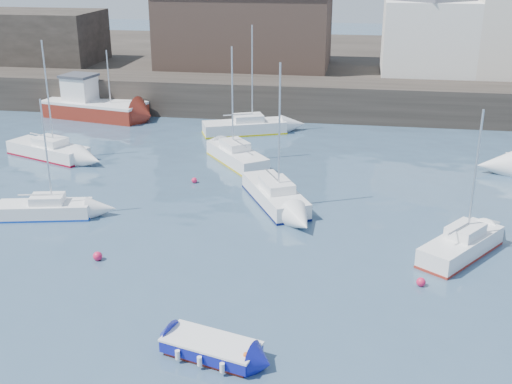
# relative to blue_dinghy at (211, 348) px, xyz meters

# --- Properties ---
(water) EXTENTS (220.00, 220.00, 0.00)m
(water) POSITION_rel_blue_dinghy_xyz_m (-0.43, 0.63, -0.37)
(water) COLOR #2D4760
(water) RESTS_ON ground
(quay_wall) EXTENTS (90.00, 5.00, 3.00)m
(quay_wall) POSITION_rel_blue_dinghy_xyz_m (-0.43, 35.63, 1.13)
(quay_wall) COLOR #28231E
(quay_wall) RESTS_ON ground
(land_strip) EXTENTS (90.00, 32.00, 2.80)m
(land_strip) POSITION_rel_blue_dinghy_xyz_m (-0.43, 53.63, 1.03)
(land_strip) COLOR #28231E
(land_strip) RESTS_ON ground
(bldg_east_d) EXTENTS (11.14, 11.14, 8.95)m
(bldg_east_d) POSITION_rel_blue_dinghy_xyz_m (10.57, 42.13, 7.00)
(bldg_east_d) COLOR white
(bldg_east_d) RESTS_ON land_strip
(warehouse) EXTENTS (16.40, 10.40, 7.60)m
(warehouse) POSITION_rel_blue_dinghy_xyz_m (-6.43, 43.63, 6.25)
(warehouse) COLOR #3D2D26
(warehouse) RESTS_ON land_strip
(bldg_west) EXTENTS (14.00, 8.00, 5.00)m
(bldg_west) POSITION_rel_blue_dinghy_xyz_m (-28.43, 42.63, 4.93)
(bldg_west) COLOR #353028
(bldg_west) RESTS_ON land_strip
(blue_dinghy) EXTENTS (3.75, 2.38, 0.66)m
(blue_dinghy) POSITION_rel_blue_dinghy_xyz_m (0.00, 0.00, 0.00)
(blue_dinghy) COLOR maroon
(blue_dinghy) RESTS_ON ground
(fishing_boat) EXTENTS (9.26, 5.01, 5.81)m
(fishing_boat) POSITION_rel_blue_dinghy_xyz_m (-17.86, 32.19, 0.76)
(fishing_boat) COLOR maroon
(fishing_boat) RESTS_ON ground
(sailboat_a) EXTENTS (5.20, 2.63, 6.47)m
(sailboat_a) POSITION_rel_blue_dinghy_xyz_m (-11.71, 10.97, 0.09)
(sailboat_a) COLOR white
(sailboat_a) RESTS_ON ground
(sailboat_b) EXTENTS (4.65, 6.50, 8.07)m
(sailboat_b) POSITION_rel_blue_dinghy_xyz_m (0.29, 14.95, 0.16)
(sailboat_b) COLOR white
(sailboat_b) RESTS_ON ground
(sailboat_c) EXTENTS (4.49, 5.27, 6.97)m
(sailboat_c) POSITION_rel_blue_dinghy_xyz_m (9.84, 9.75, 0.16)
(sailboat_c) COLOR white
(sailboat_c) RESTS_ON ground
(sailboat_e) EXTENTS (6.55, 4.17, 8.04)m
(sailboat_e) POSITION_rel_blue_dinghy_xyz_m (-16.38, 20.99, 0.16)
(sailboat_e) COLOR white
(sailboat_e) RESTS_ON ground
(sailboat_f) EXTENTS (5.08, 5.89, 7.72)m
(sailboat_f) POSITION_rel_blue_dinghy_xyz_m (-3.22, 21.74, 0.17)
(sailboat_f) COLOR white
(sailboat_f) RESTS_ON ground
(sailboat_h) EXTENTS (6.75, 4.32, 8.29)m
(sailboat_h) POSITION_rel_blue_dinghy_xyz_m (-3.99, 29.18, 0.17)
(sailboat_h) COLOR white
(sailboat_h) RESTS_ON ground
(buoy_near) EXTENTS (0.43, 0.43, 0.43)m
(buoy_near) POSITION_rel_blue_dinghy_xyz_m (-6.92, 6.54, -0.37)
(buoy_near) COLOR #DA1C4A
(buoy_near) RESTS_ON ground
(buoy_mid) EXTENTS (0.40, 0.40, 0.40)m
(buoy_mid) POSITION_rel_blue_dinghy_xyz_m (7.76, 6.44, -0.37)
(buoy_mid) COLOR #DA1C4A
(buoy_mid) RESTS_ON ground
(buoy_far) EXTENTS (0.35, 0.35, 0.35)m
(buoy_far) POSITION_rel_blue_dinghy_xyz_m (-5.09, 17.51, -0.37)
(buoy_far) COLOR #DA1C4A
(buoy_far) RESTS_ON ground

